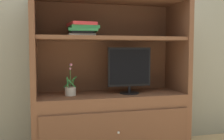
{
  "coord_description": "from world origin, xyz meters",
  "views": [
    {
      "loc": [
        -0.66,
        -2.22,
        1.11
      ],
      "look_at": [
        0.0,
        0.35,
        0.9
      ],
      "focal_mm": 41.82,
      "sensor_mm": 36.0,
      "label": 1
    }
  ],
  "objects_px": {
    "media_console": "(111,106)",
    "tv_monitor": "(129,69)",
    "potted_plant": "(70,90)",
    "magazine_stack": "(82,30)"
  },
  "relations": [
    {
      "from": "media_console",
      "to": "magazine_stack",
      "type": "distance_m",
      "value": 0.85
    },
    {
      "from": "potted_plant",
      "to": "magazine_stack",
      "type": "bearing_deg",
      "value": 7.22
    },
    {
      "from": "media_console",
      "to": "magazine_stack",
      "type": "bearing_deg",
      "value": -178.88
    },
    {
      "from": "tv_monitor",
      "to": "potted_plant",
      "type": "relative_size",
      "value": 1.49
    },
    {
      "from": "media_console",
      "to": "magazine_stack",
      "type": "xyz_separation_m",
      "value": [
        -0.29,
        -0.01,
        0.8
      ]
    },
    {
      "from": "media_console",
      "to": "tv_monitor",
      "type": "bearing_deg",
      "value": -18.06
    },
    {
      "from": "media_console",
      "to": "magazine_stack",
      "type": "relative_size",
      "value": 4.73
    },
    {
      "from": "tv_monitor",
      "to": "magazine_stack",
      "type": "distance_m",
      "value": 0.63
    },
    {
      "from": "potted_plant",
      "to": "magazine_stack",
      "type": "distance_m",
      "value": 0.62
    },
    {
      "from": "potted_plant",
      "to": "magazine_stack",
      "type": "xyz_separation_m",
      "value": [
        0.13,
        0.02,
        0.61
      ]
    }
  ]
}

